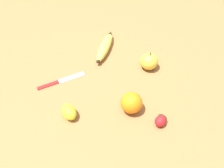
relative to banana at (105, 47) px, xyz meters
The scene contains 7 objects.
ground_plane 0.20m from the banana, 66.39° to the right, with size 3.00×3.00×0.00m, color olive.
banana is the anchor object (origin of this frame).
orange 0.36m from the banana, 54.24° to the right, with size 0.08×0.08×0.08m.
strawberry 0.45m from the banana, 44.33° to the right, with size 0.05×0.06×0.04m.
apple 0.22m from the banana, 12.56° to the right, with size 0.08×0.08×0.08m.
lemon 0.39m from the banana, 88.23° to the right, with size 0.08×0.08×0.05m.
paring_knife 0.27m from the banana, 112.25° to the right, with size 0.15×0.16×0.01m.
Camera 1 is at (0.22, -0.58, 0.64)m, focal length 35.00 mm.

